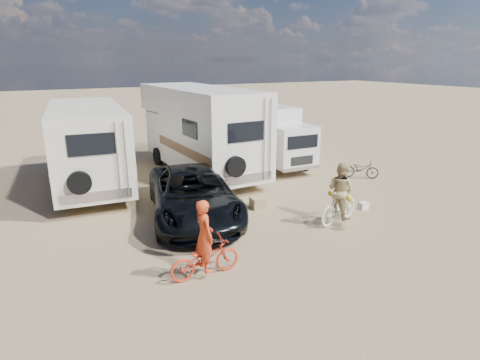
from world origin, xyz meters
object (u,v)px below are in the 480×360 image
bike_man (205,258)px  bike_woman (339,206)px  rv_left (89,148)px  cooler (189,206)px  rider_man (205,242)px  rider_woman (340,196)px  dark_suv (193,194)px  box_truck (272,137)px  rv_main (200,132)px  bike_parked (361,169)px  crate (258,203)px

bike_man → bike_woman: bike_woman is taller
rv_left → bike_man: bearing=-76.2°
bike_woman → cooler: bearing=35.9°
rider_man → bike_woman: bearing=-78.9°
rider_man → rider_woman: bearing=-78.9°
dark_suv → bike_woman: bearing=-20.1°
box_truck → rider_man: bearing=-128.4°
rider_woman → cooler: (-3.94, 3.27, -0.71)m
bike_man → rider_man: (0.00, 0.00, 0.43)m
rv_main → rv_left: size_ratio=1.12×
bike_man → dark_suv: bearing=-18.2°
rv_main → dark_suv: size_ratio=1.40×
rv_left → box_truck: size_ratio=1.36×
rider_man → cooler: 4.57m
bike_man → cooler: 4.52m
bike_woman → bike_parked: bike_woman is taller
rider_man → dark_suv: bearing=-18.2°
rider_man → crate: bearing=-46.4°
rider_woman → rider_man: bearing=87.1°
rv_main → rv_left: 4.87m
dark_suv → bike_man: 3.96m
dark_suv → rider_man: size_ratio=3.24×
rv_left → crate: 7.44m
bike_woman → bike_parked: size_ratio=1.18×
rv_main → bike_woman: rv_main is taller
rv_main → crate: size_ratio=16.64×
crate → bike_man: bearing=-136.0°
bike_woman → rv_main: bearing=-2.5°
bike_man → cooler: bike_man is taller
crate → rv_main: bearing=89.6°
bike_parked → rv_left: bearing=112.4°
rv_left → rider_man: (1.27, -8.91, -0.78)m
cooler → crate: 2.46m
rv_main → dark_suv: rv_main is taller
dark_suv → bike_man: size_ratio=3.25×
rv_main → box_truck: size_ratio=1.52×
bike_parked → crate: size_ratio=3.20×
dark_suv → cooler: 0.84m
box_truck → bike_man: (-7.29, -8.42, -0.99)m
box_truck → cooler: (-6.02, -4.09, -1.26)m
rv_main → cooler: rv_main is taller
box_truck → bike_parked: (2.32, -3.84, -1.05)m
box_truck → rider_man: 11.15m
rv_left → box_truck: (8.56, -0.49, -0.22)m
dark_suv → crate: bearing=6.2°
rv_main → dark_suv: (-2.39, -4.96, -1.16)m
bike_parked → cooler: size_ratio=3.05×
rider_woman → cooler: bearing=35.9°
rider_man → rider_woman: (5.21, 1.06, 0.02)m
rv_main → rider_woman: size_ratio=4.45×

